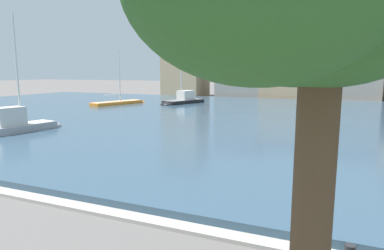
% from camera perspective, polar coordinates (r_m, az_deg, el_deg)
% --- Properties ---
extents(harbor_water, '(87.79, 43.48, 0.36)m').
position_cam_1_polar(harbor_water, '(30.61, 12.23, 1.14)').
color(harbor_water, '#334C60').
rests_on(harbor_water, ground).
extents(quay_edge_coping, '(87.79, 0.50, 0.12)m').
position_cam_1_polar(quay_edge_coping, '(10.47, -11.59, -14.97)').
color(quay_edge_coping, '#ADA89E').
rests_on(quay_edge_coping, ground).
extents(sailboat_orange, '(3.87, 7.89, 6.99)m').
position_cam_1_polar(sailboat_orange, '(42.41, -11.96, 3.60)').
color(sailboat_orange, orange).
rests_on(sailboat_orange, ground).
extents(sailboat_black, '(4.03, 6.76, 7.44)m').
position_cam_1_polar(sailboat_black, '(42.06, -1.80, 4.07)').
color(sailboat_black, black).
rests_on(sailboat_black, ground).
extents(sailboat_grey, '(2.53, 6.00, 8.00)m').
position_cam_1_polar(sailboat_grey, '(24.96, -27.26, -0.28)').
color(sailboat_grey, '#939399').
rests_on(sailboat_grey, ground).
extents(townhouse_end_terrace, '(6.81, 6.84, 13.59)m').
position_cam_1_polar(townhouse_end_terrace, '(59.61, -1.08, 11.49)').
color(townhouse_end_terrace, tan).
rests_on(townhouse_end_terrace, ground).
extents(townhouse_wide_warehouse, '(8.05, 5.48, 9.57)m').
position_cam_1_polar(townhouse_wide_warehouse, '(56.73, 8.58, 9.48)').
color(townhouse_wide_warehouse, gray).
rests_on(townhouse_wide_warehouse, ground).
extents(townhouse_corner_house, '(9.13, 6.73, 8.54)m').
position_cam_1_polar(townhouse_corner_house, '(55.88, 16.63, 8.69)').
color(townhouse_corner_house, tan).
rests_on(townhouse_corner_house, ground).
extents(townhouse_narrow_midrow, '(6.87, 7.06, 9.28)m').
position_cam_1_polar(townhouse_narrow_midrow, '(56.65, 26.30, 8.51)').
color(townhouse_narrow_midrow, gray).
rests_on(townhouse_narrow_midrow, ground).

